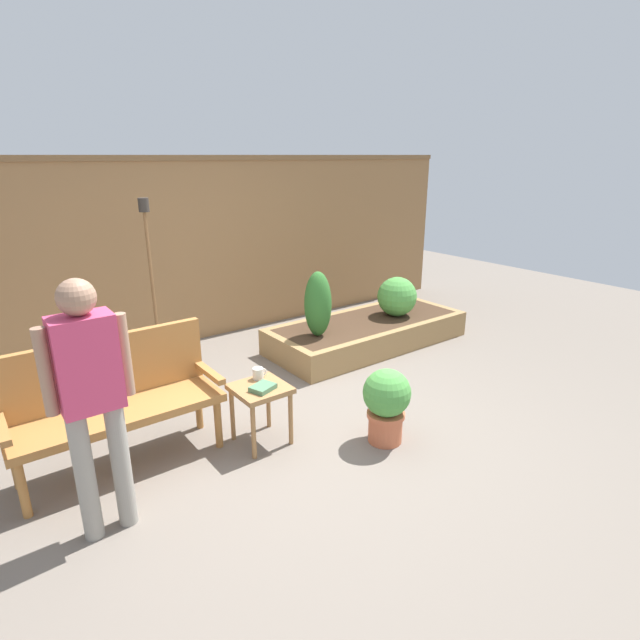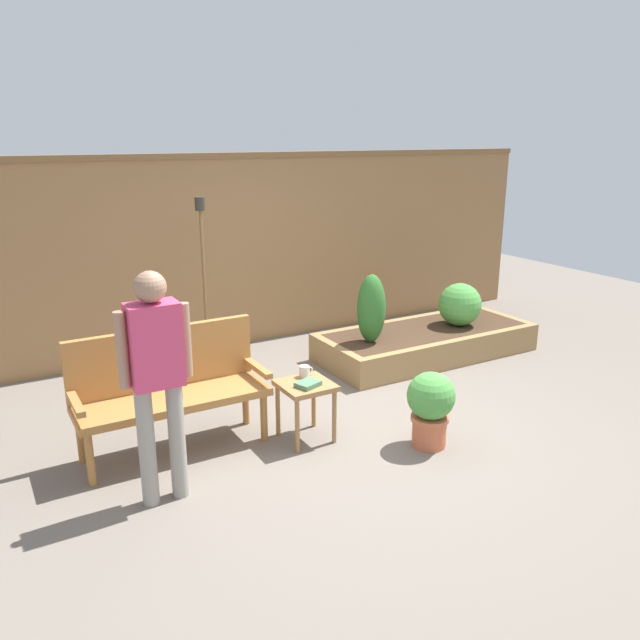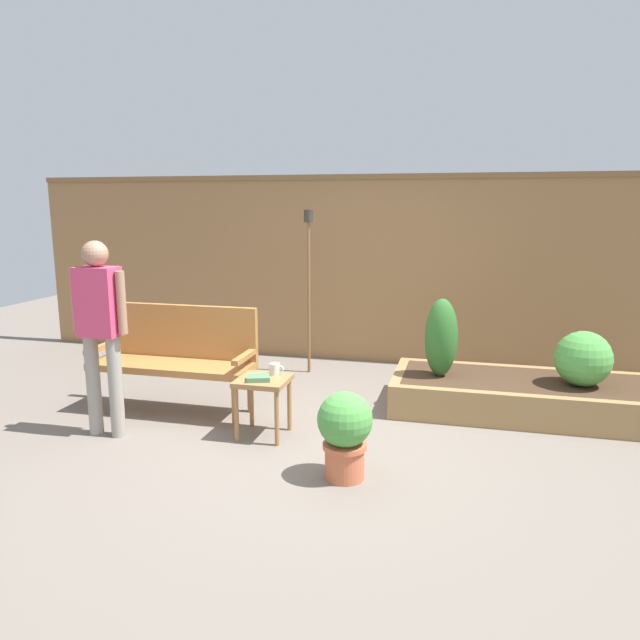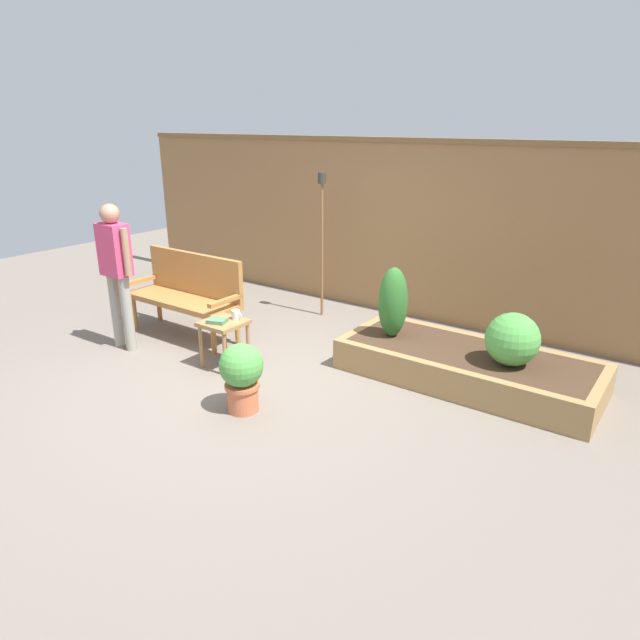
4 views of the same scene
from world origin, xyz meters
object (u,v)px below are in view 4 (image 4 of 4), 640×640
side_table (224,329)px  cup_on_table (236,315)px  potted_boxwood (242,374)px  person_by_bench (116,265)px  book_on_table (217,321)px  shrub_near_bench (393,302)px  garden_bench (188,289)px  shrub_far_corner (512,339)px  tiki_torch (322,220)px

side_table → cup_on_table: bearing=64.1°
potted_boxwood → person_by_bench: person_by_bench is taller
book_on_table → shrub_near_bench: (1.34, 1.10, 0.16)m
garden_bench → cup_on_table: bearing=-15.9°
side_table → shrub_near_bench: size_ratio=0.68×
shrub_far_corner → person_by_bench: size_ratio=0.30×
garden_bench → book_on_table: (0.95, -0.48, -0.05)m
cup_on_table → shrub_far_corner: bearing=20.2°
shrub_near_bench → shrub_far_corner: 1.20m
tiki_torch → shrub_near_bench: bearing=-29.7°
shrub_near_bench → person_by_bench: bearing=-152.7°
garden_bench → shrub_far_corner: (3.48, 0.61, -0.01)m
cup_on_table → book_on_table: size_ratio=0.68×
cup_on_table → shrub_near_bench: 1.56m
person_by_bench → tiki_torch: bearing=62.9°
garden_bench → tiki_torch: bearing=60.0°
shrub_near_bench → person_by_bench: person_by_bench is taller
cup_on_table → shrub_far_corner: 2.62m
book_on_table → potted_boxwood: potted_boxwood is taller
shrub_near_bench → shrub_far_corner: shrub_near_bench is taller
book_on_table → shrub_far_corner: (2.53, 1.10, 0.04)m
side_table → book_on_table: book_on_table is taller
tiki_torch → person_by_bench: (-1.10, -2.15, -0.27)m
garden_bench → person_by_bench: person_by_bench is taller
shrub_far_corner → person_by_bench: 3.99m
side_table → person_by_bench: size_ratio=0.31×
cup_on_table → shrub_far_corner: shrub_far_corner is taller
book_on_table → shrub_far_corner: bearing=4.2°
shrub_near_bench → tiki_torch: tiki_torch is taller
side_table → shrub_far_corner: size_ratio=1.01×
garden_bench → tiki_torch: tiki_torch is taller
garden_bench → side_table: bearing=-23.3°
shrub_far_corner → side_table: bearing=-157.8°
book_on_table → tiki_torch: bearing=74.2°
potted_boxwood → shrub_far_corner: size_ratio=1.28×
book_on_table → shrub_near_bench: bearing=20.1°
side_table → cup_on_table: cup_on_table is taller
potted_boxwood → shrub_near_bench: 1.73m
garden_bench → person_by_bench: size_ratio=0.92×
cup_on_table → book_on_table: bearing=-111.0°
cup_on_table → tiki_torch: tiki_torch is taller
potted_boxwood → person_by_bench: bearing=171.9°
shrub_far_corner → tiki_torch: 2.85m
book_on_table → cup_on_table: bearing=49.8°
garden_bench → shrub_far_corner: garden_bench is taller
garden_bench → side_table: (0.96, -0.41, -0.15)m
side_table → book_on_table: bearing=-101.7°
person_by_bench → shrub_near_bench: bearing=27.3°
cup_on_table → shrub_near_bench: (1.27, 0.91, 0.13)m
side_table → garden_bench: bearing=156.7°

